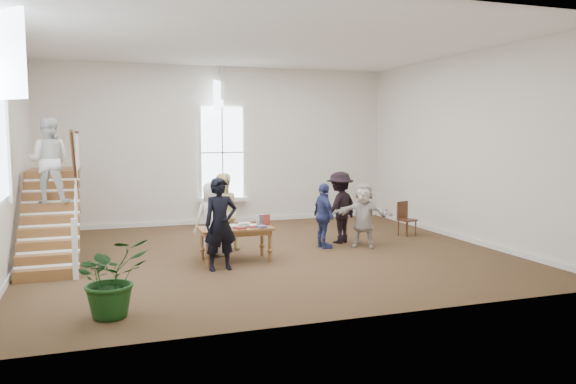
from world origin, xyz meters
name	(u,v)px	position (x,y,z in m)	size (l,w,h in m)	color
ground	(267,254)	(0.00, 0.00, 0.00)	(10.00, 10.00, 0.00)	#3F2C18
room_shell	(223,209)	(0.00, 4.39, 0.40)	(10.49, 10.00, 10.00)	silver
staircase	(50,182)	(-4.34, 0.75, 1.62)	(1.10, 4.10, 2.92)	brown
library_table	(236,231)	(-0.81, -0.45, 0.62)	(1.50, 0.76, 0.76)	brown
police_officer	(220,224)	(-1.26, -1.10, 0.88)	(0.65, 0.42, 1.77)	black
elderly_woman	(213,219)	(-1.16, 0.15, 0.80)	(0.78, 0.51, 1.59)	silver
person_yellow	(222,212)	(-0.86, 0.65, 0.86)	(0.84, 0.65, 1.72)	#F4E498
woman_cluster_a	(324,216)	(1.40, 0.18, 0.74)	(0.87, 0.36, 1.48)	navy
woman_cluster_b	(340,207)	(2.00, 0.63, 0.85)	(1.10, 0.63, 1.70)	black
woman_cluster_c	(364,215)	(2.30, -0.02, 0.74)	(1.37, 0.44, 1.47)	beige
floor_plant	(111,277)	(-3.30, -3.30, 0.57)	(1.02, 0.89, 1.14)	#133912
side_chair	(405,217)	(3.98, 0.97, 0.47)	(0.47, 0.47, 0.87)	#371A0F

